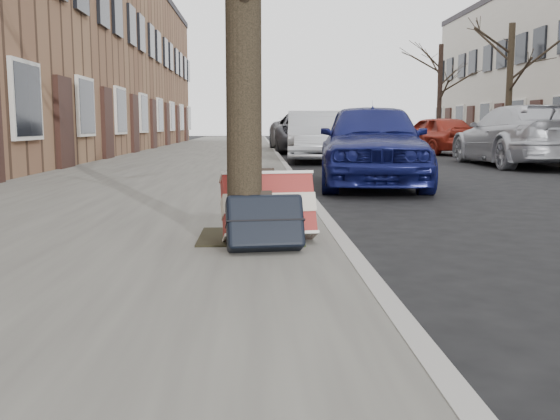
{
  "coord_description": "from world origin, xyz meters",
  "views": [
    {
      "loc": [
        -1.95,
        -3.93,
        1.05
      ],
      "look_at": [
        -1.77,
        0.8,
        0.4
      ],
      "focal_mm": 40.0,
      "sensor_mm": 36.0,
      "label": 1
    }
  ],
  "objects_px": {
    "suitcase_red": "(268,207)",
    "suitcase_navy": "(265,222)",
    "car_near_mid": "(315,136)",
    "car_near_front": "(371,144)"
  },
  "relations": [
    {
      "from": "suitcase_red",
      "to": "car_near_mid",
      "type": "bearing_deg",
      "value": 73.71
    },
    {
      "from": "suitcase_navy",
      "to": "car_near_mid",
      "type": "distance_m",
      "value": 13.57
    },
    {
      "from": "suitcase_red",
      "to": "car_near_front",
      "type": "xyz_separation_m",
      "value": [
        1.89,
        5.79,
        0.33
      ]
    },
    {
      "from": "suitcase_navy",
      "to": "suitcase_red",
      "type": "bearing_deg",
      "value": 78.58
    },
    {
      "from": "suitcase_red",
      "to": "car_near_mid",
      "type": "height_order",
      "value": "car_near_mid"
    },
    {
      "from": "suitcase_red",
      "to": "car_near_mid",
      "type": "xyz_separation_m",
      "value": [
        1.6,
        13.05,
        0.33
      ]
    },
    {
      "from": "suitcase_navy",
      "to": "car_near_mid",
      "type": "bearing_deg",
      "value": 76.14
    },
    {
      "from": "car_near_front",
      "to": "suitcase_red",
      "type": "bearing_deg",
      "value": -102.0
    },
    {
      "from": "car_near_front",
      "to": "car_near_mid",
      "type": "bearing_deg",
      "value": 98.35
    },
    {
      "from": "suitcase_red",
      "to": "suitcase_navy",
      "type": "xyz_separation_m",
      "value": [
        -0.03,
        -0.41,
        -0.06
      ]
    }
  ]
}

